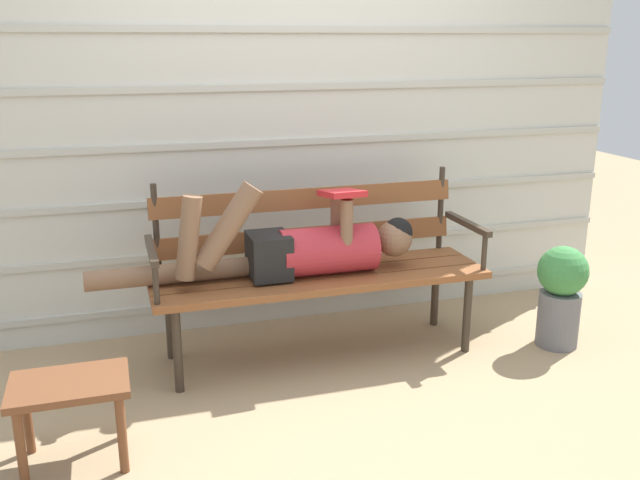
# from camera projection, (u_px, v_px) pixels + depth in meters

# --- Properties ---
(ground_plane) EXTENTS (12.00, 12.00, 0.00)m
(ground_plane) POSITION_uv_depth(u_px,v_px,m) (328.00, 366.00, 3.60)
(ground_plane) COLOR tan
(house_siding) EXTENTS (4.09, 0.08, 2.42)m
(house_siding) POSITION_uv_depth(u_px,v_px,m) (290.00, 114.00, 3.91)
(house_siding) COLOR beige
(house_siding) RESTS_ON ground
(park_bench) EXTENTS (1.72, 0.51, 0.93)m
(park_bench) POSITION_uv_depth(u_px,v_px,m) (316.00, 261.00, 3.65)
(park_bench) COLOR brown
(park_bench) RESTS_ON ground
(reclining_person) EXTENTS (1.66, 0.26, 0.52)m
(reclining_person) POSITION_uv_depth(u_px,v_px,m) (300.00, 247.00, 3.53)
(reclining_person) COLOR #B72D38
(footstool) EXTENTS (0.45, 0.31, 0.35)m
(footstool) POSITION_uv_depth(u_px,v_px,m) (70.00, 396.00, 2.70)
(footstool) COLOR brown
(footstool) RESTS_ON ground
(potted_plant) EXTENTS (0.27, 0.27, 0.56)m
(potted_plant) POSITION_uv_depth(u_px,v_px,m) (561.00, 292.00, 3.76)
(potted_plant) COLOR slate
(potted_plant) RESTS_ON ground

